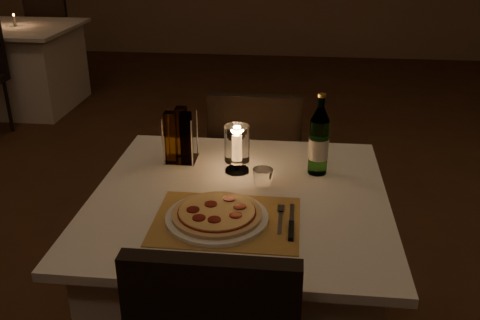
# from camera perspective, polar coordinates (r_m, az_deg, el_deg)

# --- Properties ---
(floor) EXTENTS (8.00, 10.00, 0.02)m
(floor) POSITION_cam_1_polar(r_m,az_deg,el_deg) (2.47, -5.79, -16.43)
(floor) COLOR #492A17
(floor) RESTS_ON ground
(main_table) EXTENTS (1.00, 1.00, 0.74)m
(main_table) POSITION_cam_1_polar(r_m,az_deg,el_deg) (2.02, -0.06, -12.92)
(main_table) COLOR silver
(main_table) RESTS_ON ground
(chair_far) EXTENTS (0.42, 0.42, 0.90)m
(chair_far) POSITION_cam_1_polar(r_m,az_deg,el_deg) (2.54, 1.69, -0.01)
(chair_far) COLOR black
(chair_far) RESTS_ON ground
(placemat) EXTENTS (0.45, 0.34, 0.00)m
(placemat) POSITION_cam_1_polar(r_m,az_deg,el_deg) (1.67, -1.44, -6.49)
(placemat) COLOR #B1823D
(placemat) RESTS_ON main_table
(plate) EXTENTS (0.32, 0.32, 0.01)m
(plate) POSITION_cam_1_polar(r_m,az_deg,el_deg) (1.66, -2.47, -6.16)
(plate) COLOR white
(plate) RESTS_ON placemat
(pizza) EXTENTS (0.28, 0.28, 0.02)m
(pizza) POSITION_cam_1_polar(r_m,az_deg,el_deg) (1.66, -2.48, -5.68)
(pizza) COLOR #D8B77F
(pizza) RESTS_ON plate
(fork) EXTENTS (0.02, 0.18, 0.00)m
(fork) POSITION_cam_1_polar(r_m,az_deg,el_deg) (1.68, 4.33, -6.09)
(fork) COLOR silver
(fork) RESTS_ON placemat
(knife) EXTENTS (0.02, 0.22, 0.01)m
(knife) POSITION_cam_1_polar(r_m,az_deg,el_deg) (1.63, 5.49, -7.12)
(knife) COLOR black
(knife) RESTS_ON placemat
(tumbler) EXTENTS (0.07, 0.07, 0.07)m
(tumbler) POSITION_cam_1_polar(r_m,az_deg,el_deg) (1.85, 2.44, -2.01)
(tumbler) COLOR white
(tumbler) RESTS_ON main_table
(water_bottle) EXTENTS (0.07, 0.07, 0.30)m
(water_bottle) POSITION_cam_1_polar(r_m,az_deg,el_deg) (1.95, 8.41, 1.92)
(water_bottle) COLOR #63A156
(water_bottle) RESTS_ON main_table
(hurricane_candle) EXTENTS (0.09, 0.09, 0.18)m
(hurricane_candle) POSITION_cam_1_polar(r_m,az_deg,el_deg) (1.94, -0.33, 1.59)
(hurricane_candle) COLOR white
(hurricane_candle) RESTS_ON main_table
(cruet_caddy) EXTENTS (0.12, 0.12, 0.21)m
(cruet_caddy) POSITION_cam_1_polar(r_m,az_deg,el_deg) (2.04, -6.45, 2.37)
(cruet_caddy) COLOR white
(cruet_caddy) RESTS_ON main_table
(neighbor_table_left) EXTENTS (1.00, 1.00, 0.74)m
(neighbor_table_left) POSITION_cam_1_polar(r_m,az_deg,el_deg) (5.30, -22.21, 9.16)
(neighbor_table_left) COLOR silver
(neighbor_table_left) RESTS_ON ground
(neighbor_chair_lb) EXTENTS (0.42, 0.42, 0.90)m
(neighbor_chair_lb) POSITION_cam_1_polar(r_m,az_deg,el_deg) (5.89, -19.32, 12.70)
(neighbor_chair_lb) COLOR black
(neighbor_chair_lb) RESTS_ON ground
(neighbor_candle_left) EXTENTS (0.03, 0.03, 0.11)m
(neighbor_candle_left) POSITION_cam_1_polar(r_m,az_deg,el_deg) (5.22, -22.93, 13.53)
(neighbor_candle_left) COLOR white
(neighbor_candle_left) RESTS_ON neighbor_table_left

